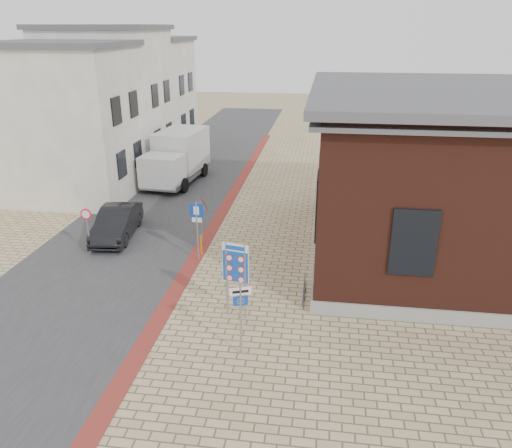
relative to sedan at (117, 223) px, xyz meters
The scene contains 16 objects.
ground 8.83m from the sedan, 46.44° to the right, with size 120.00×120.00×0.00m, color tan.
road_strip 8.66m from the sedan, 86.22° to the left, with size 7.00×60.00×0.02m, color #38383A.
curb_strip 5.49m from the sedan, 41.65° to the left, with size 0.60×40.00×0.02m, color maroon.
brick_building 15.33m from the sedan, ahead, with size 13.00×13.00×6.80m.
townhouse_near 8.24m from the sedan, 131.23° to the left, with size 7.40×6.40×8.30m.
townhouse_mid 13.20m from the sedan, 112.97° to the left, with size 7.40×6.40×9.10m.
townhouse_far 18.62m from the sedan, 105.62° to the left, with size 7.40×6.40×8.30m.
bike_rack 9.68m from the sedan, 25.62° to the right, with size 0.08×1.80×0.60m.
sedan is the anchor object (origin of this frame).
box_truck 8.83m from the sedan, 88.07° to the left, with size 2.95×6.06×3.06m.
border_sign 8.90m from the sedan, 41.84° to the right, with size 0.89×0.22×2.64m.
essen_sign 10.62m from the sedan, 48.11° to the right, with size 0.61×0.25×2.34m.
parking_sign 4.78m from the sedan, 23.78° to the right, with size 0.56×0.08×2.54m.
yield_sign 4.20m from the sedan, ahead, with size 0.76×0.27×2.18m.
speed_sign 2.03m from the sedan, 102.91° to the right, with size 0.48×0.07×2.02m.
bollard 4.49m from the sedan, 17.93° to the right, with size 0.08×0.08×0.91m, color orange.
Camera 1 is at (3.15, -13.60, 9.00)m, focal length 35.00 mm.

